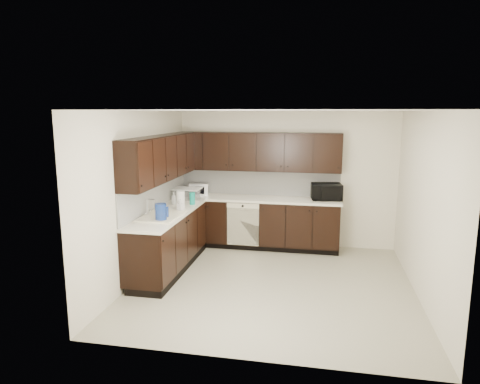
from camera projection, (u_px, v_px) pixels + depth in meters
name	position (u px, v px, depth m)	size (l,w,h in m)	color
floor	(272.00, 284.00, 6.26)	(4.00, 4.00, 0.00)	#ABA68D
ceiling	(275.00, 111.00, 5.80)	(4.00, 4.00, 0.00)	white
wall_back	(286.00, 179.00, 7.96)	(4.00, 0.02, 2.50)	beige
wall_left	(141.00, 195.00, 6.41)	(0.02, 4.00, 2.50)	beige
wall_right	(424.00, 206.00, 5.66)	(0.02, 4.00, 2.50)	beige
wall_front	(249.00, 242.00, 4.10)	(4.00, 0.02, 2.50)	beige
lower_cabinets	(222.00, 233.00, 7.45)	(3.00, 2.80, 0.90)	black
countertop	(222.00, 204.00, 7.35)	(3.03, 2.83, 0.04)	white
backsplash	(213.00, 187.00, 7.55)	(3.00, 2.80, 0.48)	silver
upper_cabinets	(218.00, 154.00, 7.31)	(3.00, 2.80, 0.70)	black
dishwasher	(243.00, 222.00, 7.65)	(0.58, 0.04, 0.78)	beige
sink	(161.00, 220.00, 6.40)	(0.54, 0.82, 0.42)	beige
microwave	(326.00, 192.00, 7.59)	(0.52, 0.35, 0.29)	black
soap_bottle_a	(180.00, 205.00, 6.73)	(0.09, 0.09, 0.19)	gray
soap_bottle_b	(174.00, 198.00, 7.20)	(0.08, 0.08, 0.21)	gray
toaster_oven	(199.00, 189.00, 8.07)	(0.35, 0.26, 0.22)	silver
storage_bin	(187.00, 194.00, 7.70)	(0.48, 0.35, 0.19)	silver
blue_pitcher	(161.00, 212.00, 6.12)	(0.17, 0.17, 0.25)	navy
teal_tumbler	(192.00, 198.00, 7.23)	(0.09, 0.09, 0.21)	#0D917F
paper_towel_roll	(181.00, 200.00, 6.87)	(0.13, 0.13, 0.29)	silver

